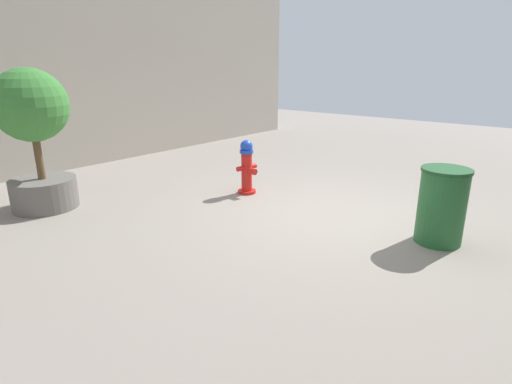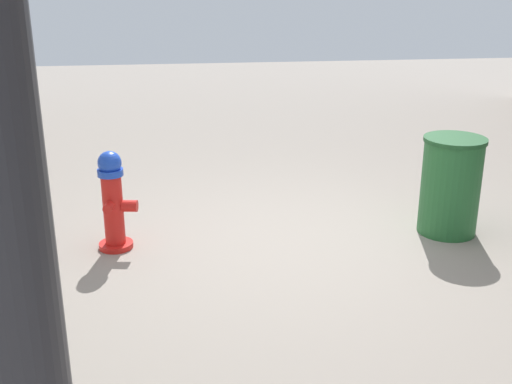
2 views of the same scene
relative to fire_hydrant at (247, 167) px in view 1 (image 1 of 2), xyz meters
The scene contains 4 objects.
ground_plane 1.66m from the fire_hydrant, behind, with size 23.40×23.40×0.00m, color gray.
fire_hydrant is the anchor object (origin of this frame).
planter_tree 3.30m from the fire_hydrant, 53.32° to the left, with size 1.07×1.07×2.11m.
trash_bin 3.19m from the fire_hydrant, behind, with size 0.59×0.59×0.95m.
Camera 1 is at (-2.84, 5.02, 2.14)m, focal length 28.49 mm.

